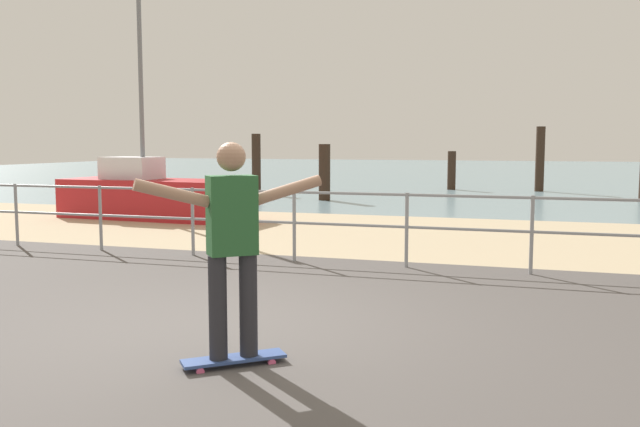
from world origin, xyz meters
TOP-DOWN VIEW (x-y plane):
  - ground_plane at (0.00, -1.00)m, footprint 24.00×10.00m
  - beach_strip at (0.00, 7.00)m, footprint 24.00×6.00m
  - sea_surface at (0.00, 35.00)m, footprint 72.00×50.00m
  - railing_fence at (-1.49, 3.60)m, footprint 11.51×0.05m
  - sailboat at (-5.39, 7.84)m, footprint 5.01×1.69m
  - skateboard at (0.46, -0.90)m, footprint 0.74×0.67m
  - skateboarder at (0.46, -0.90)m, footprint 1.17×1.00m
  - groyne_post_0 at (-6.40, 15.66)m, footprint 0.30×0.30m
  - groyne_post_1 at (-3.37, 13.66)m, footprint 0.34×0.34m
  - groyne_post_2 at (-0.33, 19.39)m, footprint 0.30×0.30m
  - groyne_post_3 at (2.71, 19.43)m, footprint 0.30×0.30m

SIDE VIEW (x-z plane):
  - ground_plane at x=0.00m, z-range -0.02..0.02m
  - beach_strip at x=0.00m, z-range -0.02..0.02m
  - sea_surface at x=0.00m, z-range -0.02..0.02m
  - skateboard at x=0.46m, z-range 0.03..0.11m
  - sailboat at x=-5.39m, z-range -2.06..3.11m
  - railing_fence at x=-1.49m, z-range 0.17..1.22m
  - groyne_post_2 at x=-0.33m, z-range 0.00..1.41m
  - groyne_post_1 at x=-3.37m, z-range 0.00..1.68m
  - groyne_post_0 at x=-6.40m, z-range 0.00..2.02m
  - skateboarder at x=0.46m, z-range 0.19..1.84m
  - groyne_post_3 at x=2.71m, z-range 0.00..2.28m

